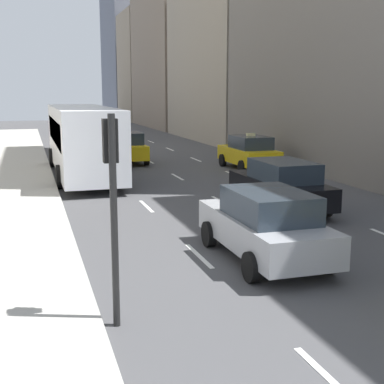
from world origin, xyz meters
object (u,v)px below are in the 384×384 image
at_px(sedan_black_near, 281,185).
at_px(taxi_second, 126,147).
at_px(taxi_lead, 249,152).
at_px(city_bus, 82,138).
at_px(sedan_silver_behind, 265,224).
at_px(traffic_light_pole, 112,186).

bearing_deg(sedan_black_near, taxi_second, 101.58).
distance_m(taxi_lead, city_bus, 8.47).
relative_size(taxi_lead, taxi_second, 1.00).
bearing_deg(taxi_lead, city_bus, 178.06).
bearing_deg(sedan_black_near, taxi_lead, 73.17).
bearing_deg(taxi_lead, taxi_second, 141.81).
height_order(taxi_lead, taxi_second, same).
xyz_separation_m(taxi_second, sedan_silver_behind, (0.00, -18.51, -0.01)).
height_order(taxi_lead, sedan_black_near, taxi_lead).
height_order(taxi_second, city_bus, city_bus).
height_order(taxi_lead, sedan_silver_behind, taxi_lead).
distance_m(city_bus, traffic_light_pole, 16.94).
bearing_deg(traffic_light_pole, taxi_lead, 60.09).
height_order(taxi_lead, traffic_light_pole, traffic_light_pole).
height_order(sedan_silver_behind, traffic_light_pole, traffic_light_pole).
relative_size(taxi_lead, traffic_light_pole, 1.22).
bearing_deg(sedan_black_near, sedan_silver_behind, -120.01).
relative_size(sedan_black_near, traffic_light_pole, 1.32).
bearing_deg(traffic_light_pole, sedan_silver_behind, 32.31).
distance_m(taxi_lead, taxi_second, 7.12).
xyz_separation_m(taxi_lead, traffic_light_pole, (-9.55, -16.60, 1.53)).
height_order(taxi_second, sedan_black_near, taxi_second).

